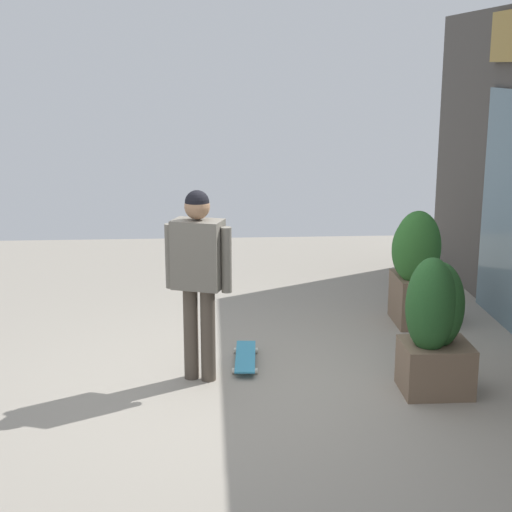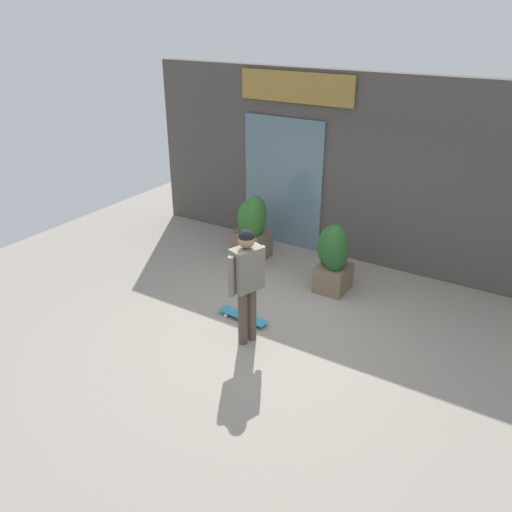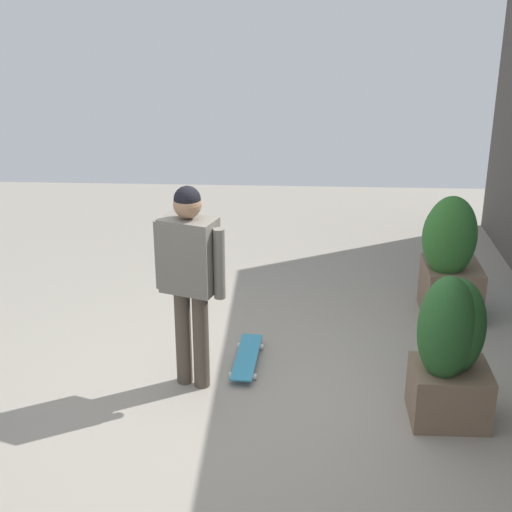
{
  "view_description": "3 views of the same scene",
  "coord_description": "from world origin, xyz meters",
  "px_view_note": "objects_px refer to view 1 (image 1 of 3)",
  "views": [
    {
      "loc": [
        6.37,
        -0.31,
        2.74
      ],
      "look_at": [
        -0.36,
        0.1,
        1.08
      ],
      "focal_mm": 54.97,
      "sensor_mm": 36.0,
      "label": 1
    },
    {
      "loc": [
        3.17,
        -5.56,
        4.28
      ],
      "look_at": [
        -0.36,
        0.1,
        1.08
      ],
      "focal_mm": 36.47,
      "sensor_mm": 36.0,
      "label": 2
    },
    {
      "loc": [
        5.24,
        0.39,
        3.32
      ],
      "look_at": [
        -0.36,
        0.1,
        1.08
      ],
      "focal_mm": 53.17,
      "sensor_mm": 36.0,
      "label": 3
    }
  ],
  "objects_px": {
    "skateboarder": "(198,266)",
    "planter_box_left": "(416,269)",
    "skateboard": "(245,357)",
    "planter_box_right": "(435,323)"
  },
  "relations": [
    {
      "from": "skateboard",
      "to": "planter_box_right",
      "type": "relative_size",
      "value": 0.69
    },
    {
      "from": "skateboarder",
      "to": "planter_box_left",
      "type": "xyz_separation_m",
      "value": [
        -1.38,
        2.3,
        -0.43
      ]
    },
    {
      "from": "skateboarder",
      "to": "planter_box_left",
      "type": "distance_m",
      "value": 2.71
    },
    {
      "from": "planter_box_left",
      "to": "planter_box_right",
      "type": "height_order",
      "value": "planter_box_left"
    },
    {
      "from": "skateboarder",
      "to": "planter_box_left",
      "type": "height_order",
      "value": "skateboarder"
    },
    {
      "from": "skateboarder",
      "to": "planter_box_right",
      "type": "relative_size",
      "value": 1.42
    },
    {
      "from": "planter_box_left",
      "to": "planter_box_right",
      "type": "distance_m",
      "value": 1.8
    },
    {
      "from": "skateboard",
      "to": "planter_box_left",
      "type": "bearing_deg",
      "value": -57.5
    },
    {
      "from": "skateboard",
      "to": "planter_box_left",
      "type": "xyz_separation_m",
      "value": [
        -1.03,
        1.88,
        0.55
      ]
    },
    {
      "from": "skateboard",
      "to": "planter_box_right",
      "type": "distance_m",
      "value": 1.82
    }
  ]
}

